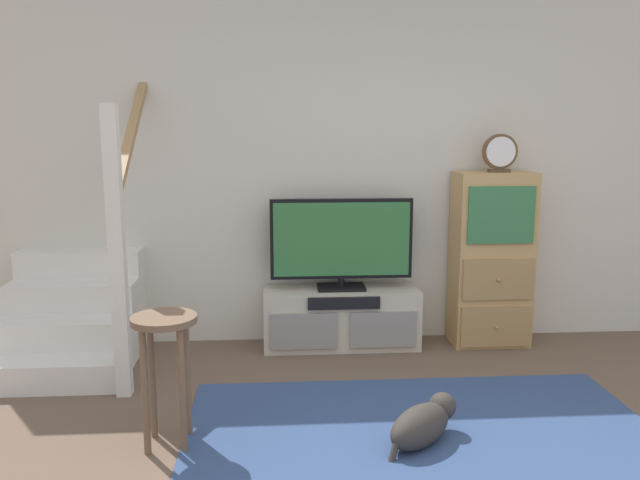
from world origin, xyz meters
The scene contains 9 objects.
back_wall centered at (0.00, 2.46, 1.35)m, with size 6.40×0.12×2.70m, color beige.
area_rug centered at (0.00, 0.60, 0.01)m, with size 2.60×1.80×0.01m, color navy.
media_console centered at (-0.30, 2.19, 0.22)m, with size 1.18×0.38×0.45m.
television centered at (-0.30, 2.22, 0.82)m, with size 1.07×0.22×0.69m.
side_cabinet centered at (0.85, 2.20, 0.66)m, with size 0.58×0.38×1.33m.
desk_clock centered at (0.87, 2.19, 1.47)m, with size 0.26×0.08×0.28m.
staircase centered at (-2.24, 2.20, 0.37)m, with size 1.00×1.36×2.20m.
bar_stool_near centered at (-1.37, 0.74, 0.53)m, with size 0.34×0.34×0.71m.
dog centered at (-0.02, 0.65, 0.12)m, with size 0.46×0.44×0.23m.
Camera 1 is at (-0.78, -2.44, 1.66)m, focal length 35.59 mm.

